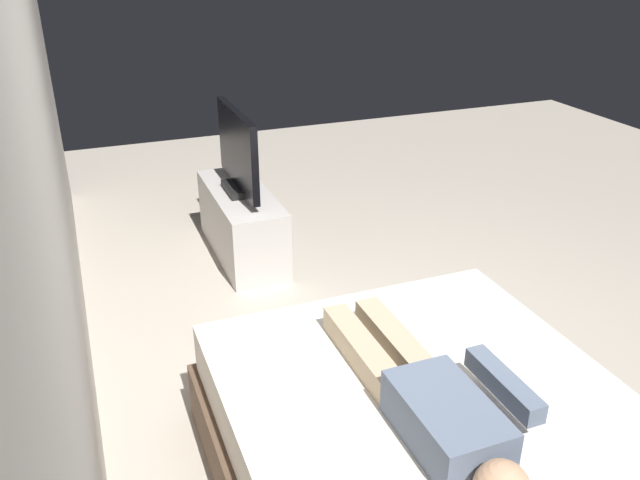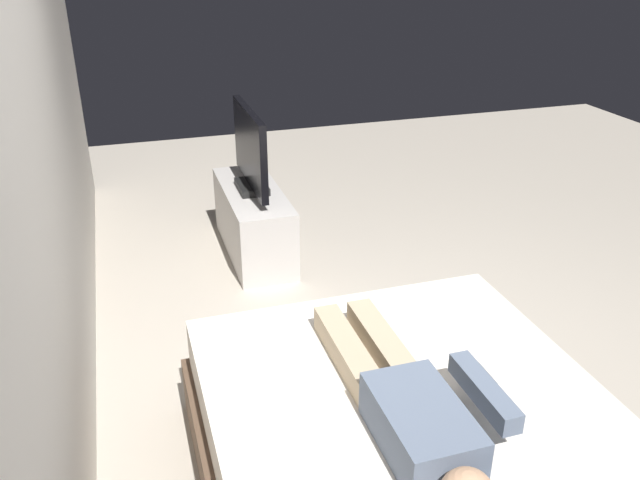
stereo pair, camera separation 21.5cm
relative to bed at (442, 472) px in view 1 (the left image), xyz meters
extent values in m
plane|color=#ADA393|center=(0.78, -0.28, -0.26)|extent=(10.00, 10.00, 0.00)
cube|color=silver|center=(1.18, 1.30, 1.14)|extent=(6.40, 0.10, 2.80)
cube|color=silver|center=(0.00, 0.00, 0.16)|extent=(1.95, 1.54, 0.24)
cube|color=slate|center=(-0.10, 0.08, 0.37)|extent=(0.48, 0.28, 0.18)
cube|color=tan|center=(0.44, 0.00, 0.33)|extent=(0.60, 0.11, 0.11)
cube|color=tan|center=(0.44, 0.16, 0.33)|extent=(0.60, 0.11, 0.11)
cube|color=slate|center=(-0.04, -0.20, 0.41)|extent=(0.40, 0.08, 0.08)
cube|color=black|center=(0.18, -0.34, 0.29)|extent=(0.15, 0.04, 0.02)
cube|color=#B7B2AD|center=(2.66, 0.10, -0.01)|extent=(1.10, 0.40, 0.50)
cube|color=black|center=(2.66, 0.10, 0.26)|extent=(0.32, 0.20, 0.05)
cube|color=black|center=(2.66, 0.10, 0.56)|extent=(0.88, 0.05, 0.54)
camera|label=1|loc=(-1.62, 1.15, 1.94)|focal=36.63mm
camera|label=2|loc=(-1.69, 0.95, 1.94)|focal=36.63mm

